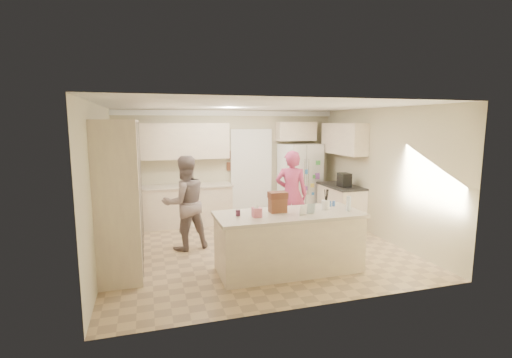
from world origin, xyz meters
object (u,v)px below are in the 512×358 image
object	(u,v)px
island_base	(288,243)
tissue_box	(257,212)
coffee_maker	(344,180)
utensil_crock	(325,205)
dollhouse_body	(278,205)
teen_boy	(185,203)
teen_girl	(291,194)
refrigerator	(300,181)

from	to	relation	value
island_base	tissue_box	distance (m)	0.79
coffee_maker	utensil_crock	world-z (taller)	coffee_maker
tissue_box	dollhouse_body	size ratio (longest dim) A/B	0.54
tissue_box	island_base	bearing A→B (deg)	10.30
teen_boy	teen_girl	world-z (taller)	teen_girl
refrigerator	teen_boy	bearing A→B (deg)	-163.65
teen_girl	refrigerator	bearing A→B (deg)	-94.41
utensil_crock	coffee_maker	bearing A→B (deg)	52.88
dollhouse_body	coffee_maker	bearing A→B (deg)	39.29
refrigerator	teen_boy	world-z (taller)	refrigerator
tissue_box	teen_boy	world-z (taller)	teen_boy
utensil_crock	island_base	bearing A→B (deg)	-175.60
teen_boy	utensil_crock	bearing A→B (deg)	130.78
island_base	teen_boy	distance (m)	2.11
refrigerator	dollhouse_body	xyz separation A→B (m)	(-1.66, -2.98, 0.14)
dollhouse_body	refrigerator	bearing A→B (deg)	60.82
coffee_maker	utensil_crock	distance (m)	2.32
utensil_crock	tissue_box	xyz separation A→B (m)	(-1.20, -0.15, -0.00)
refrigerator	tissue_box	xyz separation A→B (m)	(-2.06, -3.18, 0.10)
teen_boy	tissue_box	bearing A→B (deg)	104.58
coffee_maker	teen_girl	world-z (taller)	teen_girl
refrigerator	coffee_maker	bearing A→B (deg)	-77.43
coffee_maker	teen_boy	distance (m)	3.52
teen_girl	dollhouse_body	bearing A→B (deg)	85.76
tissue_box	teen_boy	size ratio (longest dim) A/B	0.08
utensil_crock	teen_girl	size ratio (longest dim) A/B	0.08
coffee_maker	refrigerator	bearing A→B (deg)	114.54
teen_boy	teen_girl	bearing A→B (deg)	168.90
refrigerator	island_base	distance (m)	3.46
refrigerator	teen_girl	world-z (taller)	refrigerator
island_base	utensil_crock	xyz separation A→B (m)	(0.65, 0.05, 0.56)
refrigerator	teen_girl	distance (m)	1.67
refrigerator	island_base	xyz separation A→B (m)	(-1.51, -3.08, -0.46)
utensil_crock	teen_boy	world-z (taller)	teen_boy
island_base	tissue_box	xyz separation A→B (m)	(-0.55, -0.10, 0.56)
utensil_crock	teen_girl	distance (m)	1.58
island_base	utensil_crock	distance (m)	0.86
refrigerator	tissue_box	bearing A→B (deg)	-134.96
utensil_crock	teen_girl	xyz separation A→B (m)	(0.05, 1.57, -0.12)
tissue_box	dollhouse_body	xyz separation A→B (m)	(0.40, 0.20, 0.04)
coffee_maker	island_base	xyz separation A→B (m)	(-2.05, -1.90, -0.63)
refrigerator	utensil_crock	bearing A→B (deg)	-117.87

